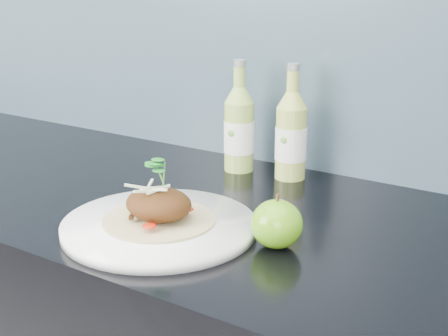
{
  "coord_description": "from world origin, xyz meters",
  "views": [
    {
      "loc": [
        0.55,
        0.88,
        1.28
      ],
      "look_at": [
        0.05,
        1.62,
        1.0
      ],
      "focal_mm": 50.0,
      "sensor_mm": 36.0,
      "label": 1
    }
  ],
  "objects_px": {
    "cider_bottle_left": "(239,129)",
    "cider_bottle_right": "(291,136)",
    "dinner_plate": "(159,226)",
    "green_apple": "(277,224)"
  },
  "relations": [
    {
      "from": "green_apple",
      "to": "cider_bottle_left",
      "type": "distance_m",
      "value": 0.38
    },
    {
      "from": "green_apple",
      "to": "cider_bottle_right",
      "type": "height_order",
      "value": "cider_bottle_right"
    },
    {
      "from": "dinner_plate",
      "to": "cider_bottle_left",
      "type": "height_order",
      "value": "cider_bottle_left"
    },
    {
      "from": "cider_bottle_right",
      "to": "dinner_plate",
      "type": "bearing_deg",
      "value": -80.58
    },
    {
      "from": "cider_bottle_left",
      "to": "cider_bottle_right",
      "type": "height_order",
      "value": "same"
    },
    {
      "from": "cider_bottle_left",
      "to": "cider_bottle_right",
      "type": "relative_size",
      "value": 1.0
    },
    {
      "from": "dinner_plate",
      "to": "cider_bottle_right",
      "type": "relative_size",
      "value": 1.7
    },
    {
      "from": "green_apple",
      "to": "cider_bottle_right",
      "type": "distance_m",
      "value": 0.33
    },
    {
      "from": "cider_bottle_left",
      "to": "cider_bottle_right",
      "type": "bearing_deg",
      "value": 19.3
    },
    {
      "from": "cider_bottle_left",
      "to": "cider_bottle_right",
      "type": "distance_m",
      "value": 0.11
    }
  ]
}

